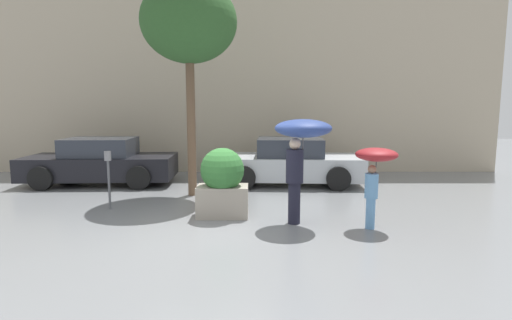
% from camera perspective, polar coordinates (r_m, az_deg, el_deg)
% --- Properties ---
extents(ground_plane, '(40.00, 40.00, 0.00)m').
position_cam_1_polar(ground_plane, '(7.34, -7.54, -9.85)').
color(ground_plane, slate).
extents(building_facade, '(18.00, 0.30, 6.00)m').
position_cam_1_polar(building_facade, '(13.49, -4.19, 11.08)').
color(building_facade, '#B7A88E').
rests_on(building_facade, ground).
extents(planter_box, '(1.02, 0.87, 1.39)m').
position_cam_1_polar(planter_box, '(8.00, -4.99, -3.05)').
color(planter_box, '#9E9384').
rests_on(planter_box, ground).
extents(person_adult, '(1.05, 1.05, 1.97)m').
position_cam_1_polar(person_adult, '(7.40, 6.29, 2.80)').
color(person_adult, '#1E1E2D').
rests_on(person_adult, ground).
extents(person_child, '(0.75, 0.75, 1.47)m').
position_cam_1_polar(person_child, '(7.45, 16.50, -0.59)').
color(person_child, '#669ED1').
rests_on(person_child, ground).
extents(parked_car_near, '(4.10, 2.13, 1.31)m').
position_cam_1_polar(parked_car_near, '(11.39, 4.69, -0.39)').
color(parked_car_near, '#B7BCC1').
rests_on(parked_car_near, ground).
extents(parked_car_far, '(4.17, 2.09, 1.31)m').
position_cam_1_polar(parked_car_far, '(12.21, -21.43, -0.35)').
color(parked_car_far, black).
rests_on(parked_car_far, ground).
extents(street_tree, '(2.28, 2.28, 5.16)m').
position_cam_1_polar(street_tree, '(10.09, -9.73, 18.71)').
color(street_tree, brown).
rests_on(street_tree, ground).
extents(parking_meter, '(0.14, 0.14, 1.26)m').
position_cam_1_polar(parking_meter, '(9.05, -20.53, -1.05)').
color(parking_meter, '#595B60').
rests_on(parking_meter, ground).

